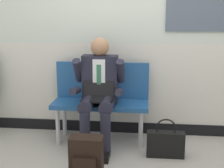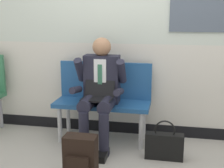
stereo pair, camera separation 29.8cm
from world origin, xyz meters
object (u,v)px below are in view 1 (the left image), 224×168
object	(u,v)px
bench_with_person	(101,96)
person_seated	(99,90)
backpack	(86,158)
handbag	(165,143)

from	to	relation	value
bench_with_person	person_seated	xyz separation A→B (m)	(0.00, -0.20, 0.12)
bench_with_person	person_seated	bearing A→B (deg)	-90.00
backpack	handbag	xyz separation A→B (m)	(0.75, 0.52, -0.05)
handbag	backpack	bearing A→B (deg)	-145.36
person_seated	backpack	bearing A→B (deg)	-90.74
person_seated	bench_with_person	bearing A→B (deg)	90.00
person_seated	handbag	world-z (taller)	person_seated
bench_with_person	handbag	bearing A→B (deg)	-29.19
backpack	bench_with_person	bearing A→B (deg)	89.42
bench_with_person	handbag	world-z (taller)	bench_with_person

